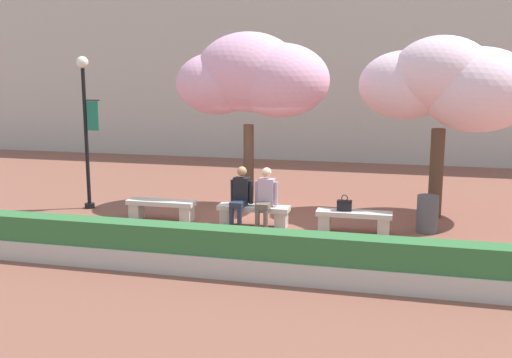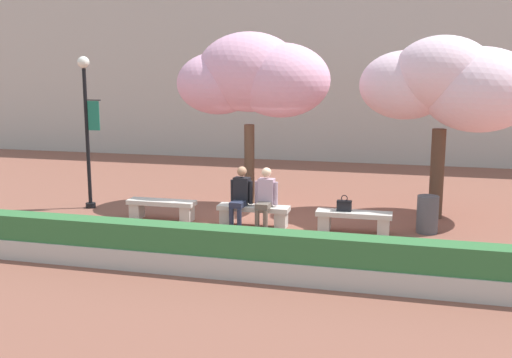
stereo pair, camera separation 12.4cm
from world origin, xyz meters
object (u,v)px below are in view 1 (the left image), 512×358
Objects in this scene: stone_bench_west_end at (161,207)px; cherry_tree_main at (252,78)px; person_seated_left at (240,194)px; cherry_tree_secondary at (450,85)px; trash_bin at (427,214)px; handbag at (344,205)px; stone_bench_center at (354,219)px; lamp_post_with_banner at (86,118)px; stone_bench_near_west at (254,213)px; person_seated_right at (265,196)px.

cherry_tree_main reaches higher than stone_bench_west_end.
cherry_tree_secondary reaches higher than person_seated_left.
stone_bench_west_end is at bearing -176.04° from trash_bin.
stone_bench_west_end is at bearing -179.81° from handbag.
handbag is at bearing 1.72° from person_seated_left.
cherry_tree_secondary is (4.29, 1.99, 2.31)m from person_seated_left.
person_seated_left reaches higher than stone_bench_center.
handbag is 6.49m from lamp_post_with_banner.
trash_bin is at bearing 6.30° from stone_bench_near_west.
stone_bench_west_end is 4.10m from handbag.
stone_bench_near_west is 0.43× the size of lamp_post_with_banner.
stone_bench_near_west is 4.76m from lamp_post_with_banner.
cherry_tree_secondary reaches higher than trash_bin.
handbag is at bearing 2.30° from person_seated_right.
lamp_post_with_banner is (-4.31, 0.66, 1.91)m from stone_bench_near_west.
stone_bench_center is 1.92m from person_seated_right.
lamp_post_with_banner is (-2.16, 0.66, 1.91)m from stone_bench_west_end.
lamp_post_with_banner is (-4.03, 0.71, 1.51)m from person_seated_left.
stone_bench_near_west is at bearing -179.60° from handbag.
cherry_tree_main reaches higher than cherry_tree_secondary.
stone_bench_west_end is 0.43× the size of lamp_post_with_banner.
handbag is 3.73m from cherry_tree_secondary.
person_seated_left is at bearing -178.74° from stone_bench_center.
trash_bin is (3.90, 0.45, -0.31)m from person_seated_left.
cherry_tree_secondary is (6.16, 1.94, 2.72)m from stone_bench_west_end.
person_seated_left is 4.36m from lamp_post_with_banner.
person_seated_right is 4.88m from lamp_post_with_banner.
handbag is 0.08× the size of cherry_tree_main.
cherry_tree_secondary is (4.01, 1.94, 2.72)m from stone_bench_near_west.
cherry_tree_main is at bearing 16.69° from lamp_post_with_banner.
stone_bench_near_west is 4.60× the size of handbag.
person_seated_left is 0.32× the size of cherry_tree_secondary.
cherry_tree_main is at bearing 144.08° from handbag.
lamp_post_with_banner reaches higher than trash_bin.
handbag is at bearing 0.40° from stone_bench_near_west.
person_seated_left is 0.35× the size of lamp_post_with_banner.
lamp_post_with_banner reaches higher than stone_bench_west_end.
stone_bench_center is (4.30, 0.00, 0.00)m from stone_bench_west_end.
stone_bench_west_end is 7.01m from cherry_tree_secondary.
handbag is at bearing 176.25° from stone_bench_center.
stone_bench_near_west is at bearing 0.00° from stone_bench_west_end.
cherry_tree_main is at bearing 113.03° from person_seated_right.
stone_bench_center is at bearing -5.79° from lamp_post_with_banner.
stone_bench_west_end is 1.00× the size of stone_bench_near_west.
stone_bench_center is 0.35m from handbag.
cherry_tree_main reaches higher than handbag.
person_seated_right is 4.83m from cherry_tree_secondary.
person_seated_right is at bearing -0.02° from person_seated_left.
cherry_tree_secondary is 8.46m from lamp_post_with_banner.
cherry_tree_main is (-2.66, 1.79, 2.84)m from stone_bench_center.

